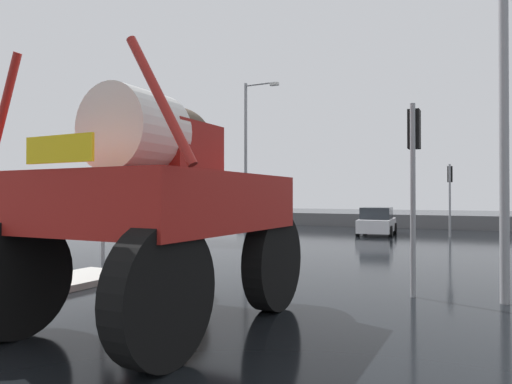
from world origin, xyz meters
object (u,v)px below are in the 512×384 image
object	(u,v)px
sedan_ahead	(377,222)
oversize_sprayer	(157,207)
traffic_signal_far_left	(450,184)
streetlight_far_left	(248,149)
traffic_signal_near_right	(414,156)
traffic_signal_near_left	(107,167)
bare_tree_left	(176,138)

from	to	relation	value
sedan_ahead	oversize_sprayer	bearing A→B (deg)	176.57
traffic_signal_far_left	streetlight_far_left	bearing A→B (deg)	-168.86
traffic_signal_near_right	traffic_signal_far_left	bearing A→B (deg)	91.42
sedan_ahead	traffic_signal_far_left	distance (m)	4.29
sedan_ahead	traffic_signal_near_left	distance (m)	16.48
oversize_sprayer	bare_tree_left	world-z (taller)	bare_tree_left
traffic_signal_near_left	sedan_ahead	bearing A→B (deg)	73.48
traffic_signal_far_left	oversize_sprayer	bearing A→B (deg)	-98.88
streetlight_far_left	bare_tree_left	bearing A→B (deg)	-111.51
traffic_signal_far_left	bare_tree_left	size ratio (longest dim) A/B	0.57
streetlight_far_left	traffic_signal_near_right	bearing A→B (deg)	-50.76
sedan_ahead	streetlight_far_left	xyz separation A→B (m)	(-7.11, -1.88, 4.19)
traffic_signal_near_left	streetlight_far_left	world-z (taller)	streetlight_far_left
traffic_signal_near_left	streetlight_far_left	bearing A→B (deg)	100.16
bare_tree_left	sedan_ahead	bearing A→B (deg)	36.03
oversize_sprayer	traffic_signal_near_right	world-z (taller)	oversize_sprayer
traffic_signal_near_right	streetlight_far_left	size ratio (longest dim) A/B	0.46
traffic_signal_near_right	streetlight_far_left	distance (m)	17.88
sedan_ahead	bare_tree_left	size ratio (longest dim) A/B	0.63
oversize_sprayer	sedan_ahead	distance (m)	19.86
traffic_signal_near_left	traffic_signal_near_right	bearing A→B (deg)	0.00
sedan_ahead	traffic_signal_near_right	xyz separation A→B (m)	(4.14, -15.64, 2.26)
oversize_sprayer	traffic_signal_near_left	distance (m)	6.78
sedan_ahead	bare_tree_left	xyz separation A→B (m)	(-8.92, -6.49, 4.47)
streetlight_far_left	bare_tree_left	size ratio (longest dim) A/B	1.31
traffic_signal_near_right	traffic_signal_far_left	distance (m)	15.91
traffic_signal_far_left	bare_tree_left	world-z (taller)	bare_tree_left
sedan_ahead	bare_tree_left	world-z (taller)	bare_tree_left
oversize_sprayer	streetlight_far_left	size ratio (longest dim) A/B	0.58
sedan_ahead	streetlight_far_left	world-z (taller)	streetlight_far_left
oversize_sprayer	traffic_signal_near_left	xyz separation A→B (m)	(-5.25, 4.17, 1.05)
sedan_ahead	traffic_signal_near_right	distance (m)	16.34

